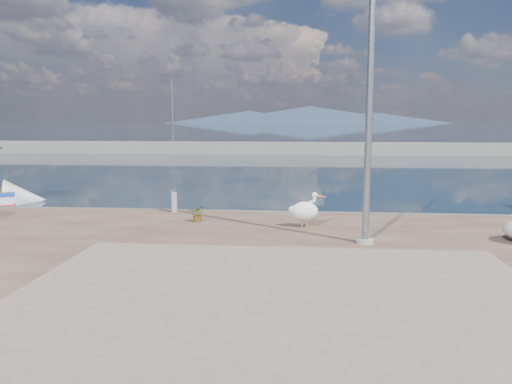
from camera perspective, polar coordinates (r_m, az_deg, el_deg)
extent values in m
plane|color=#162635|center=(11.33, -1.81, -9.27)|extent=(1400.00, 1400.00, 0.00)
cube|color=gray|center=(8.26, 2.58, -12.34)|extent=(9.00, 7.00, 0.01)
cube|color=gray|center=(50.82, 3.81, 5.01)|extent=(120.00, 2.20, 1.20)
cylinder|color=gray|center=(52.46, -9.53, 8.73)|extent=(0.16, 0.16, 7.00)
cylinder|color=gray|center=(51.16, 12.95, 8.65)|extent=(0.16, 0.16, 7.00)
cone|color=#28384C|center=(664.58, -0.84, 8.58)|extent=(220.00, 220.00, 16.00)
cone|color=#28384C|center=(660.83, 6.16, 8.80)|extent=(280.00, 280.00, 22.00)
cone|color=#28384C|center=(666.65, 13.12, 8.28)|extent=(200.00, 200.00, 14.00)
cylinder|color=tan|center=(13.73, 5.29, -3.51)|extent=(0.03, 0.03, 0.25)
cylinder|color=tan|center=(13.72, 5.81, -3.52)|extent=(0.03, 0.03, 0.25)
ellipsoid|color=white|center=(13.67, 5.57, -2.21)|extent=(0.77, 0.51, 0.53)
cylinder|color=white|center=(13.61, 6.55, -1.14)|extent=(0.18, 0.11, 0.45)
sphere|color=white|center=(13.58, 6.71, -0.33)|extent=(0.15, 0.15, 0.15)
cone|color=#D76553|center=(13.58, 7.45, -0.49)|extent=(0.36, 0.11, 0.11)
cylinder|color=gray|center=(11.91, 12.87, 10.88)|extent=(0.16, 0.16, 7.00)
cylinder|color=gray|center=(12.23, 12.36, -5.48)|extent=(0.44, 0.44, 0.10)
cylinder|color=gray|center=(16.05, -9.34, -1.02)|extent=(0.19, 0.19, 0.72)
cylinder|color=gray|center=(16.00, -9.37, 0.26)|extent=(0.25, 0.25, 0.06)
imported|color=#33722D|center=(14.46, -6.63, -2.45)|extent=(0.46, 0.40, 0.49)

